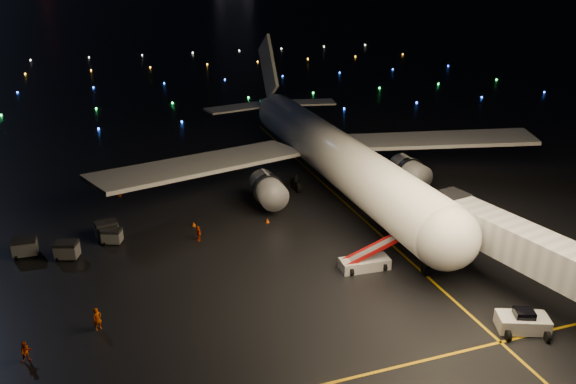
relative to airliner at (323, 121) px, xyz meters
name	(u,v)px	position (x,y,z in m)	size (l,w,h in m)	color
ground	(116,18)	(-11.89, 274.45, -8.21)	(2000.00, 2000.00, 0.00)	black
lane_centre	(357,213)	(0.11, -10.55, -8.20)	(0.25, 80.00, 0.02)	#D89B0A
airliner	(323,121)	(0.00, 0.00, 0.00)	(57.95, 55.05, 16.42)	white
pushback_tug	(523,320)	(2.63, -34.79, -7.30)	(3.80, 1.99, 1.81)	silver
belt_loader	(365,253)	(-4.65, -22.21, -6.57)	(6.76, 1.84, 3.28)	silver
crew_a	(97,319)	(-28.35, -24.14, -7.27)	(0.69, 0.45, 1.88)	#F84B01
crew_b	(26,352)	(-33.24, -26.52, -7.38)	(0.80, 0.63, 1.65)	#F84B01
crew_c	(199,233)	(-18.20, -11.43, -7.41)	(0.94, 0.39, 1.61)	#F84B01
safety_cone_0	(267,220)	(-10.28, -9.56, -7.95)	(0.46, 0.46, 0.53)	#F05206
safety_cone_1	(273,183)	(-6.24, 1.08, -7.93)	(0.49, 0.49, 0.56)	#F05206
safety_cone_2	(194,224)	(-18.10, -7.83, -7.97)	(0.43, 0.43, 0.48)	#F05206
safety_cone_3	(120,194)	(-25.21, 3.64, -7.94)	(0.48, 0.48, 0.54)	#F05206
taxiway_lights	(157,79)	(-11.89, 80.45, -8.03)	(164.00, 92.00, 0.36)	black
baggage_cart_0	(108,234)	(-26.97, -8.62, -7.40)	(1.90, 1.33, 1.61)	gray
baggage_cart_1	(107,230)	(-27.08, -7.88, -7.28)	(2.18, 1.52, 1.85)	gray
baggage_cart_2	(112,236)	(-26.61, -9.28, -7.43)	(1.84, 1.29, 1.56)	gray
baggage_cart_3	(67,250)	(-30.86, -11.25, -7.32)	(2.10, 1.47, 1.78)	gray
baggage_cart_4	(25,247)	(-34.73, -9.32, -7.27)	(2.22, 1.55, 1.89)	gray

